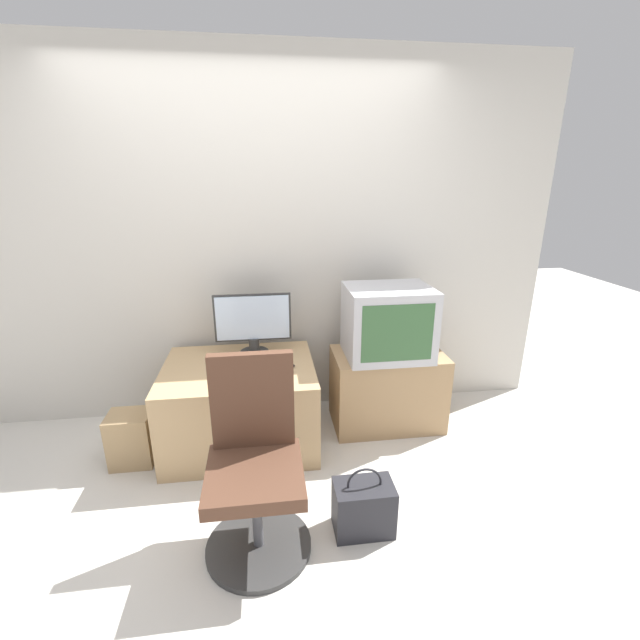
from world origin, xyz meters
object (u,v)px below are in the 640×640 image
(crt_tv, at_px, (388,322))
(office_chair, at_px, (255,471))
(cardboard_box_lower, at_px, (132,438))
(handbag, at_px, (363,507))
(keyboard, at_px, (253,368))
(mouse, at_px, (291,366))
(main_monitor, at_px, (253,323))

(crt_tv, height_order, office_chair, crt_tv)
(cardboard_box_lower, bearing_deg, handbag, -29.13)
(keyboard, distance_m, handbag, 1.10)
(keyboard, bearing_deg, handbag, -56.69)
(office_chair, bearing_deg, keyboard, 90.80)
(handbag, bearing_deg, mouse, 110.51)
(main_monitor, bearing_deg, mouse, -48.52)
(main_monitor, distance_m, handbag, 1.39)
(mouse, xyz_separation_m, crt_tv, (0.69, 0.13, 0.23))
(main_monitor, xyz_separation_m, cardboard_box_lower, (-0.80, -0.35, -0.62))
(main_monitor, xyz_separation_m, office_chair, (0.01, -1.09, -0.38))
(mouse, height_order, handbag, mouse)
(mouse, distance_m, cardboard_box_lower, 1.11)
(keyboard, distance_m, office_chair, 0.85)
(keyboard, height_order, office_chair, office_chair)
(office_chair, height_order, cardboard_box_lower, office_chair)
(keyboard, xyz_separation_m, office_chair, (0.01, -0.84, -0.16))
(main_monitor, relative_size, cardboard_box_lower, 1.52)
(keyboard, bearing_deg, crt_tv, 7.30)
(crt_tv, relative_size, cardboard_box_lower, 1.66)
(office_chair, bearing_deg, main_monitor, 90.34)
(handbag, bearing_deg, keyboard, 123.31)
(cardboard_box_lower, bearing_deg, crt_tv, 7.07)
(keyboard, distance_m, mouse, 0.24)
(mouse, xyz_separation_m, office_chair, (-0.23, -0.82, -0.17))
(office_chair, distance_m, handbag, 0.61)
(keyboard, xyz_separation_m, cardboard_box_lower, (-0.79, -0.09, -0.40))
(crt_tv, distance_m, handbag, 1.23)
(mouse, distance_m, crt_tv, 0.73)
(keyboard, bearing_deg, main_monitor, 88.86)
(keyboard, bearing_deg, mouse, -2.90)
(mouse, relative_size, crt_tv, 0.10)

